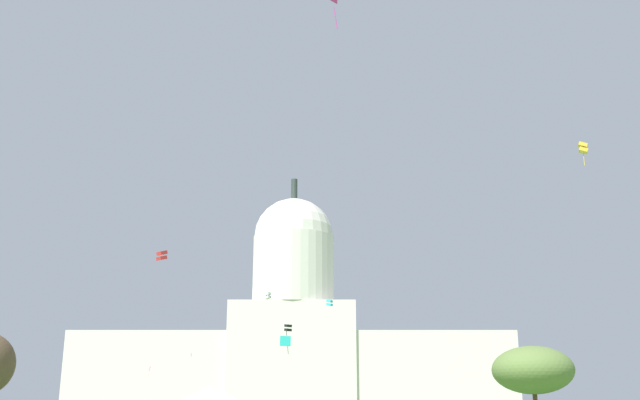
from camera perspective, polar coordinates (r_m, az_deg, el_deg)
name	(u,v)px	position (r m, az deg, el deg)	size (l,w,h in m)	color
capitol_building	(291,346)	(202.83, -2.30, -11.23)	(117.03, 22.59, 67.03)	silver
tree_east_mid	(531,370)	(105.30, 16.00, -12.56)	(15.20, 15.12, 10.91)	#4C3823
kite_violet_low	(189,355)	(178.32, -10.12, -11.74)	(0.35, 1.04, 1.00)	purple
kite_turquoise_low	(283,341)	(71.14, -2.87, -10.86)	(1.05, 0.30, 0.99)	teal
kite_cyan_low	(327,303)	(93.79, 0.58, -7.97)	(0.88, 0.86, 0.85)	#33BCDB
kite_gold_mid	(581,148)	(97.38, 19.56, 3.80)	(1.37, 1.30, 3.11)	gold
kite_magenta_high	(336,1)	(73.32, 1.21, 15.18)	(1.43, 1.45, 3.22)	#D1339E
kite_white_mid	(266,296)	(120.54, -4.24, -7.40)	(1.20, 1.17, 1.11)	white
kite_pink_low	(147,370)	(169.96, -13.24, -12.67)	(0.68, 0.69, 3.00)	pink
kite_black_low	(286,328)	(101.81, -2.66, -9.90)	(1.08, 1.10, 4.02)	black
kite_red_low	(160,255)	(63.37, -12.32, -4.22)	(0.97, 0.97, 0.91)	red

